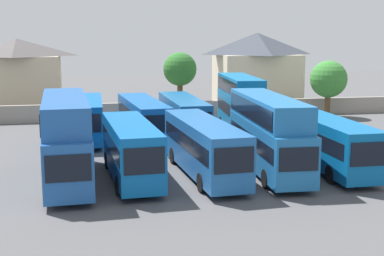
# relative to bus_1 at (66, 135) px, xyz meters

# --- Properties ---
(ground) EXTENTS (140.00, 140.00, 0.00)m
(ground) POSITION_rel_bus_1_xyz_m (8.18, 17.81, -2.87)
(ground) COLOR #4C4C4F
(depot_boundary_wall) EXTENTS (56.00, 0.50, 1.80)m
(depot_boundary_wall) POSITION_rel_bus_1_xyz_m (8.18, 23.00, -1.97)
(depot_boundary_wall) COLOR gray
(depot_boundary_wall) RESTS_ON ground
(bus_1) EXTENTS (3.06, 11.63, 5.10)m
(bus_1) POSITION_rel_bus_1_xyz_m (0.00, 0.00, 0.00)
(bus_1) COLOR #1E529C
(bus_1) RESTS_ON ground
(bus_2) EXTENTS (2.99, 10.18, 3.50)m
(bus_2) POSITION_rel_bus_1_xyz_m (3.79, -0.30, -0.87)
(bus_2) COLOR #0B59A7
(bus_2) RESTS_ON ground
(bus_3) EXTENTS (3.18, 11.63, 3.43)m
(bus_3) POSITION_rel_bus_1_xyz_m (8.34, -0.14, -0.91)
(bus_3) COLOR #1D599F
(bus_3) RESTS_ON ground
(bus_4) EXTENTS (3.05, 11.63, 4.85)m
(bus_4) POSITION_rel_bus_1_xyz_m (12.56, -0.04, -0.13)
(bus_4) COLOR #1C64A6
(bus_4) RESTS_ON ground
(bus_5) EXTENTS (2.69, 11.71, 3.35)m
(bus_5) POSITION_rel_bus_1_xyz_m (16.52, 0.13, -0.95)
(bus_5) COLOR #0A5A9C
(bus_5) RESTS_ON ground
(bus_6) EXTENTS (2.83, 10.62, 3.42)m
(bus_6) POSITION_rel_bus_1_xyz_m (1.25, 12.99, -0.91)
(bus_6) COLOR #0A56A4
(bus_6) RESTS_ON ground
(bus_7) EXTENTS (3.48, 11.75, 3.28)m
(bus_7) POSITION_rel_bus_1_xyz_m (5.97, 12.84, -0.99)
(bus_7) COLOR #1153A8
(bus_7) RESTS_ON ground
(bus_8) EXTENTS (2.81, 11.13, 3.30)m
(bus_8) POSITION_rel_bus_1_xyz_m (9.51, 13.34, -0.97)
(bus_8) COLOR #185795
(bus_8) RESTS_ON ground
(bus_9) EXTENTS (3.31, 10.36, 5.09)m
(bus_9) POSITION_rel_bus_1_xyz_m (14.61, 13.34, -0.01)
(bus_9) COLOR #0C63A1
(bus_9) RESTS_ON ground
(house_terrace_left) EXTENTS (9.66, 7.33, 8.26)m
(house_terrace_left) POSITION_rel_bus_1_xyz_m (-6.10, 31.66, 1.34)
(house_terrace_left) COLOR #C6B293
(house_terrace_left) RESTS_ON ground
(house_terrace_centre) EXTENTS (9.83, 7.83, 8.90)m
(house_terrace_centre) POSITION_rel_bus_1_xyz_m (21.80, 30.97, 1.67)
(house_terrace_centre) COLOR beige
(house_terrace_centre) RESTS_ON ground
(tree_left_of_lot) EXTENTS (3.91, 3.91, 6.01)m
(tree_left_of_lot) POSITION_rel_bus_1_xyz_m (26.51, 21.00, 1.15)
(tree_left_of_lot) COLOR brown
(tree_left_of_lot) RESTS_ON ground
(tree_right_of_lot) EXTENTS (3.62, 3.62, 6.83)m
(tree_right_of_lot) POSITION_rel_bus_1_xyz_m (11.37, 25.50, 2.07)
(tree_right_of_lot) COLOR brown
(tree_right_of_lot) RESTS_ON ground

